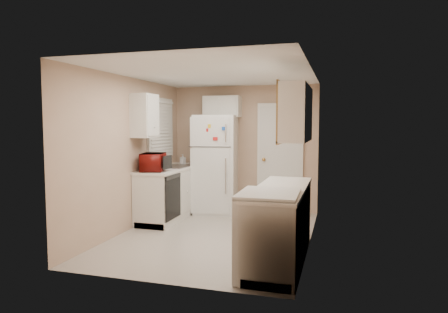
# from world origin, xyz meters

# --- Properties ---
(floor) EXTENTS (3.80, 3.80, 0.00)m
(floor) POSITION_xyz_m (0.00, 0.00, 0.00)
(floor) COLOR beige
(floor) RESTS_ON ground
(ceiling) EXTENTS (3.80, 3.80, 0.00)m
(ceiling) POSITION_xyz_m (0.00, 0.00, 2.40)
(ceiling) COLOR white
(ceiling) RESTS_ON floor
(wall_left) EXTENTS (3.80, 3.80, 0.00)m
(wall_left) POSITION_xyz_m (-1.40, 0.00, 1.20)
(wall_left) COLOR tan
(wall_left) RESTS_ON floor
(wall_right) EXTENTS (3.80, 3.80, 0.00)m
(wall_right) POSITION_xyz_m (1.40, 0.00, 1.20)
(wall_right) COLOR tan
(wall_right) RESTS_ON floor
(wall_back) EXTENTS (2.80, 2.80, 0.00)m
(wall_back) POSITION_xyz_m (0.00, 1.90, 1.20)
(wall_back) COLOR tan
(wall_back) RESTS_ON floor
(wall_front) EXTENTS (2.80, 2.80, 0.00)m
(wall_front) POSITION_xyz_m (0.00, -1.90, 1.20)
(wall_front) COLOR tan
(wall_front) RESTS_ON floor
(left_counter) EXTENTS (0.60, 1.80, 0.90)m
(left_counter) POSITION_xyz_m (-1.10, 0.90, 0.45)
(left_counter) COLOR silver
(left_counter) RESTS_ON floor
(dishwasher) EXTENTS (0.03, 0.58, 0.72)m
(dishwasher) POSITION_xyz_m (-0.81, 0.30, 0.49)
(dishwasher) COLOR black
(dishwasher) RESTS_ON floor
(sink) EXTENTS (0.54, 0.74, 0.16)m
(sink) POSITION_xyz_m (-1.10, 1.05, 0.86)
(sink) COLOR gray
(sink) RESTS_ON left_counter
(microwave) EXTENTS (0.59, 0.43, 0.35)m
(microwave) POSITION_xyz_m (-1.15, 0.30, 1.05)
(microwave) COLOR maroon
(microwave) RESTS_ON left_counter
(soap_bottle) EXTENTS (0.11, 0.11, 0.18)m
(soap_bottle) POSITION_xyz_m (-1.15, 1.58, 1.00)
(soap_bottle) COLOR white
(soap_bottle) RESTS_ON left_counter
(window_blinds) EXTENTS (0.10, 0.98, 1.08)m
(window_blinds) POSITION_xyz_m (-1.36, 1.05, 1.60)
(window_blinds) COLOR silver
(window_blinds) RESTS_ON wall_left
(upper_cabinet_left) EXTENTS (0.30, 0.45, 0.70)m
(upper_cabinet_left) POSITION_xyz_m (-1.25, 0.22, 1.80)
(upper_cabinet_left) COLOR silver
(upper_cabinet_left) RESTS_ON wall_left
(refrigerator) EXTENTS (0.84, 0.82, 1.83)m
(refrigerator) POSITION_xyz_m (-0.45, 1.51, 0.92)
(refrigerator) COLOR silver
(refrigerator) RESTS_ON floor
(cabinet_over_fridge) EXTENTS (0.70, 0.30, 0.40)m
(cabinet_over_fridge) POSITION_xyz_m (-0.40, 1.75, 2.00)
(cabinet_over_fridge) COLOR silver
(cabinet_over_fridge) RESTS_ON wall_back
(interior_door) EXTENTS (0.86, 0.06, 2.08)m
(interior_door) POSITION_xyz_m (0.70, 1.86, 1.02)
(interior_door) COLOR silver
(interior_door) RESTS_ON floor
(right_counter) EXTENTS (0.60, 2.00, 0.90)m
(right_counter) POSITION_xyz_m (1.10, -0.80, 0.45)
(right_counter) COLOR silver
(right_counter) RESTS_ON floor
(stove) EXTENTS (0.65, 0.79, 0.95)m
(stove) POSITION_xyz_m (1.06, -1.39, 0.47)
(stove) COLOR silver
(stove) RESTS_ON floor
(upper_cabinet_right) EXTENTS (0.30, 1.20, 0.70)m
(upper_cabinet_right) POSITION_xyz_m (1.25, -0.50, 1.80)
(upper_cabinet_right) COLOR silver
(upper_cabinet_right) RESTS_ON wall_right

